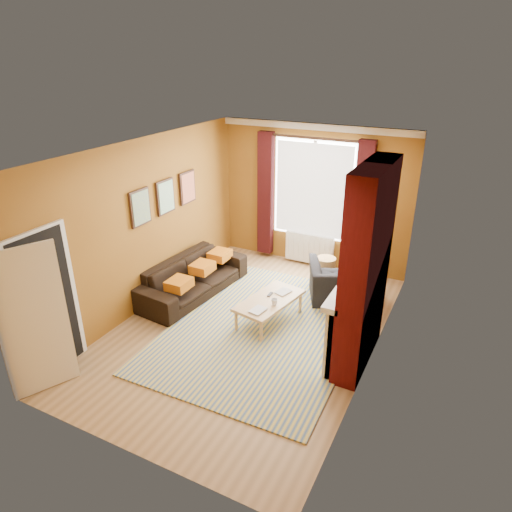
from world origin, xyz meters
The scene contains 12 objects.
ground centered at (0.00, 0.00, 0.00)m, with size 5.50×5.50×0.00m, color olive.
room_walls centered at (0.63, 0.28, 1.38)m, with size 3.82×5.54×2.83m.
striped_rug centered at (0.23, 0.08, 0.01)m, with size 2.84×3.88×0.02m.
sofa centered at (-1.42, 0.56, 0.32)m, with size 2.22×0.87×0.65m, color black.
armchair centered at (1.01, 1.50, 0.35)m, with size 1.06×0.93×0.69m, color black.
coffee_table centered at (0.20, 0.34, 0.36)m, with size 0.82×1.30×0.40m.
wicker_stool centered at (0.53, 2.13, 0.23)m, with size 0.38×0.38×0.46m.
floor_lamp centered at (1.34, 2.23, 1.24)m, with size 0.30×0.30×1.57m.
book_a centered at (0.10, -0.05, 0.42)m, with size 0.19×0.26×0.02m, color #999999.
book_b centered at (0.22, 0.66, 0.41)m, with size 0.19×0.26×0.02m, color #999999.
mug centered at (0.34, 0.21, 0.45)m, with size 0.11×0.11×0.10m, color #999999.
tv_remote centered at (0.15, 0.46, 0.41)m, with size 0.05×0.15×0.02m.
Camera 1 is at (2.84, -5.40, 4.00)m, focal length 32.00 mm.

